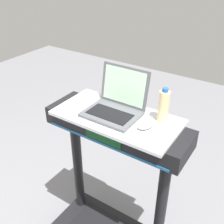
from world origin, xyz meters
The scene contains 4 objects.
desk_board centered at (0.00, 0.70, 1.09)m, with size 0.74×0.37×0.02m, color silver.
laptop centered at (-0.03, 0.73, 1.16)m, with size 0.32×0.29×0.25m.
computer_mouse centered at (0.20, 0.68, 1.12)m, with size 0.06×0.10×0.03m, color #B2B2B7.
water_bottle centered at (0.24, 0.80, 1.20)m, with size 0.06×0.06×0.21m.
Camera 1 is at (0.73, -0.46, 1.94)m, focal length 43.87 mm.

